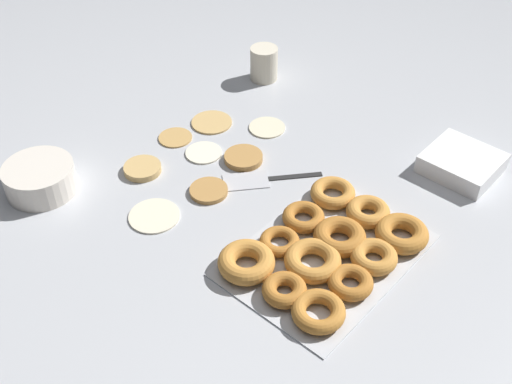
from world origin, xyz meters
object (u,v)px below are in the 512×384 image
(pancake_1, at_px, (243,158))
(spatula, at_px, (257,180))
(pancake_2, at_px, (212,122))
(pancake_3, at_px, (154,215))
(pancake_5, at_px, (267,127))
(pancake_0, at_px, (143,169))
(paper_cup, at_px, (264,64))
(pancake_7, at_px, (175,137))
(donut_tray, at_px, (327,249))
(batter_bowl, at_px, (40,178))
(container_stack, at_px, (462,163))
(pancake_4, at_px, (204,152))
(pancake_6, at_px, (209,191))

(pancake_1, xyz_separation_m, spatula, (-0.03, -0.07, -0.01))
(pancake_2, height_order, pancake_3, pancake_2)
(pancake_1, relative_size, pancake_5, 0.99)
(pancake_0, distance_m, paper_cup, 0.50)
(pancake_1, height_order, pancake_7, pancake_1)
(pancake_5, height_order, paper_cup, paper_cup)
(pancake_0, xyz_separation_m, paper_cup, (0.50, 0.06, 0.04))
(pancake_2, bearing_deg, pancake_0, -176.14)
(pancake_7, relative_size, donut_tray, 0.21)
(pancake_3, relative_size, batter_bowl, 0.70)
(pancake_3, height_order, pancake_7, same)
(donut_tray, xyz_separation_m, container_stack, (0.42, -0.07, 0.00))
(pancake_0, xyz_separation_m, pancake_7, (0.14, 0.04, -0.00))
(pancake_7, bearing_deg, pancake_2, -11.57)
(batter_bowl, bearing_deg, donut_tray, -66.45)
(pancake_1, distance_m, container_stack, 0.50)
(pancake_3, bearing_deg, pancake_2, 24.78)
(pancake_5, bearing_deg, batter_bowl, 156.62)
(container_stack, xyz_separation_m, paper_cup, (0.01, 0.61, 0.02))
(pancake_1, height_order, pancake_5, pancake_1)
(pancake_1, xyz_separation_m, pancake_4, (-0.04, 0.09, -0.00))
(pancake_5, bearing_deg, donut_tray, -123.82)
(pancake_5, height_order, pancake_7, same)
(batter_bowl, relative_size, container_stack, 0.98)
(pancake_4, relative_size, container_stack, 0.55)
(pancake_2, xyz_separation_m, batter_bowl, (-0.43, 0.10, 0.03))
(pancake_6, xyz_separation_m, container_stack, (0.44, -0.38, 0.02))
(pancake_6, distance_m, batter_bowl, 0.37)
(pancake_4, relative_size, pancake_5, 0.95)
(pancake_3, relative_size, pancake_7, 1.33)
(pancake_1, bearing_deg, pancake_5, 17.83)
(pancake_4, relative_size, paper_cup, 0.94)
(pancake_3, relative_size, donut_tray, 0.28)
(pancake_2, relative_size, pancake_6, 1.20)
(pancake_6, xyz_separation_m, batter_bowl, (-0.24, 0.28, 0.03))
(pancake_5, relative_size, paper_cup, 0.98)
(pancake_1, height_order, pancake_3, pancake_1)
(pancake_4, height_order, donut_tray, donut_tray)
(batter_bowl, relative_size, spatula, 0.79)
(pancake_1, height_order, pancake_4, pancake_1)
(spatula, bearing_deg, pancake_1, -75.08)
(pancake_1, bearing_deg, pancake_6, -171.64)
(pancake_0, distance_m, pancake_6, 0.17)
(pancake_5, relative_size, container_stack, 0.58)
(pancake_7, bearing_deg, donut_tray, -97.60)
(pancake_4, bearing_deg, pancake_1, -63.77)
(donut_tray, height_order, paper_cup, paper_cup)
(pancake_3, xyz_separation_m, donut_tray, (0.15, -0.34, 0.01))
(pancake_4, xyz_separation_m, pancake_7, (-0.00, 0.10, -0.00))
(pancake_2, bearing_deg, batter_bowl, 166.87)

